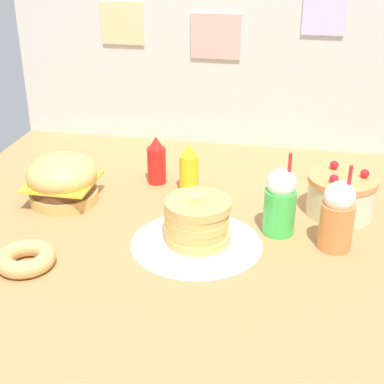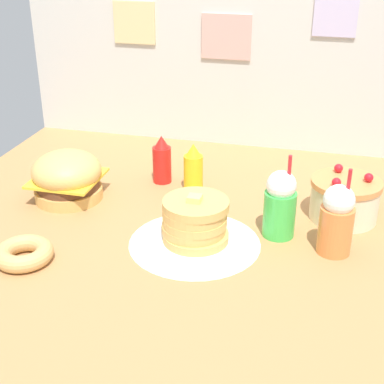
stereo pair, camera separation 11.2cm
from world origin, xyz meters
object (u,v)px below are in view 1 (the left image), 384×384
at_px(layer_cake, 341,195).
at_px(cream_soda_cup, 280,202).
at_px(ketchup_bottle, 157,161).
at_px(burger, 62,180).
at_px(mustard_bottle, 189,169).
at_px(donut_pink_glaze, 25,258).
at_px(orange_float_cup, 337,216).
at_px(pancake_stack, 197,225).

xyz_separation_m(layer_cake, cream_soda_cup, (-0.24, -0.20, 0.05)).
bearing_deg(cream_soda_cup, ketchup_bottle, 148.02).
height_order(burger, mustard_bottle, mustard_bottle).
relative_size(ketchup_bottle, donut_pink_glaze, 1.08).
distance_m(mustard_bottle, donut_pink_glaze, 0.84).
bearing_deg(mustard_bottle, burger, -157.86).
bearing_deg(orange_float_cup, donut_pink_glaze, -162.38).
bearing_deg(pancake_stack, ketchup_bottle, 119.15).
height_order(layer_cake, mustard_bottle, mustard_bottle).
distance_m(burger, ketchup_bottle, 0.44).
relative_size(layer_cake, orange_float_cup, 0.83).
bearing_deg(ketchup_bottle, orange_float_cup, -28.87).
xyz_separation_m(pancake_stack, ketchup_bottle, (-0.28, 0.51, 0.02)).
xyz_separation_m(burger, ketchup_bottle, (0.35, 0.27, 0.00)).
relative_size(cream_soda_cup, orange_float_cup, 1.00).
xyz_separation_m(layer_cake, orange_float_cup, (-0.03, -0.28, 0.05)).
relative_size(pancake_stack, cream_soda_cup, 1.13).
bearing_deg(burger, donut_pink_glaze, -82.48).
bearing_deg(cream_soda_cup, layer_cake, 40.04).
bearing_deg(layer_cake, donut_pink_glaze, -150.75).
distance_m(layer_cake, cream_soda_cup, 0.32).
relative_size(pancake_stack, layer_cake, 1.36).
xyz_separation_m(ketchup_bottle, orange_float_cup, (0.79, -0.44, 0.03)).
height_order(pancake_stack, layer_cake, layer_cake).
distance_m(burger, pancake_stack, 0.67).
relative_size(burger, layer_cake, 1.06).
xyz_separation_m(pancake_stack, orange_float_cup, (0.51, 0.07, 0.05)).
distance_m(orange_float_cup, donut_pink_glaze, 1.13).
bearing_deg(mustard_bottle, orange_float_cup, -30.87).
height_order(ketchup_bottle, cream_soda_cup, cream_soda_cup).
bearing_deg(burger, mustard_bottle, 22.14).
relative_size(mustard_bottle, donut_pink_glaze, 1.08).
bearing_deg(ketchup_bottle, cream_soda_cup, -31.98).
xyz_separation_m(orange_float_cup, donut_pink_glaze, (-1.07, -0.34, -0.10)).
relative_size(burger, donut_pink_glaze, 1.43).
bearing_deg(ketchup_bottle, pancake_stack, -60.85).
relative_size(layer_cake, cream_soda_cup, 0.83).
bearing_deg(cream_soda_cup, mustard_bottle, 144.12).
bearing_deg(donut_pink_glaze, burger, 97.52).
height_order(pancake_stack, cream_soda_cup, cream_soda_cup).
height_order(mustard_bottle, cream_soda_cup, cream_soda_cup).
xyz_separation_m(burger, donut_pink_glaze, (0.07, -0.51, -0.07)).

